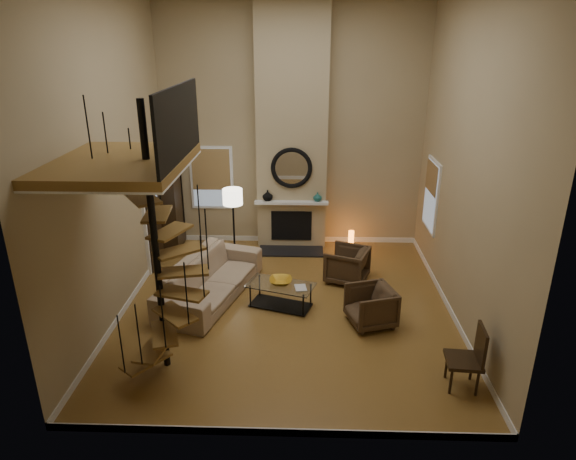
{
  "coord_description": "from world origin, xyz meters",
  "views": [
    {
      "loc": [
        0.28,
        -8.26,
        4.78
      ],
      "look_at": [
        0.0,
        0.4,
        1.4
      ],
      "focal_mm": 31.46,
      "sensor_mm": 36.0,
      "label": 1
    }
  ],
  "objects_px": {
    "coffee_table": "(281,293)",
    "side_chair": "(471,356)",
    "sofa": "(210,278)",
    "armchair_far": "(375,306)",
    "hutch": "(172,209)",
    "floor_lamp": "(233,203)",
    "accent_lamp": "(351,240)",
    "armchair_near": "(350,266)"
  },
  "relations": [
    {
      "from": "accent_lamp",
      "to": "side_chair",
      "type": "bearing_deg",
      "value": -75.55
    },
    {
      "from": "coffee_table",
      "to": "side_chair",
      "type": "xyz_separation_m",
      "value": [
        2.8,
        -2.23,
        0.24
      ]
    },
    {
      "from": "hutch",
      "to": "armchair_near",
      "type": "relative_size",
      "value": 2.22
    },
    {
      "from": "armchair_far",
      "to": "accent_lamp",
      "type": "xyz_separation_m",
      "value": [
        -0.14,
        3.23,
        -0.1
      ]
    },
    {
      "from": "coffee_table",
      "to": "accent_lamp",
      "type": "xyz_separation_m",
      "value": [
        1.53,
        2.68,
        -0.03
      ]
    },
    {
      "from": "armchair_near",
      "to": "accent_lamp",
      "type": "distance_m",
      "value": 1.62
    },
    {
      "from": "coffee_table",
      "to": "side_chair",
      "type": "bearing_deg",
      "value": -38.6
    },
    {
      "from": "armchair_near",
      "to": "sofa",
      "type": "bearing_deg",
      "value": -53.82
    },
    {
      "from": "accent_lamp",
      "to": "side_chair",
      "type": "xyz_separation_m",
      "value": [
        1.27,
        -4.91,
        0.28
      ]
    },
    {
      "from": "armchair_far",
      "to": "armchair_near",
      "type": "bearing_deg",
      "value": 173.02
    },
    {
      "from": "armchair_near",
      "to": "floor_lamp",
      "type": "xyz_separation_m",
      "value": [
        -2.49,
        0.8,
        1.06
      ]
    },
    {
      "from": "sofa",
      "to": "side_chair",
      "type": "height_order",
      "value": "side_chair"
    },
    {
      "from": "floor_lamp",
      "to": "accent_lamp",
      "type": "relative_size",
      "value": 3.71
    },
    {
      "from": "armchair_near",
      "to": "side_chair",
      "type": "height_order",
      "value": "side_chair"
    },
    {
      "from": "hutch",
      "to": "sofa",
      "type": "distance_m",
      "value": 2.79
    },
    {
      "from": "hutch",
      "to": "armchair_near",
      "type": "bearing_deg",
      "value": -22.51
    },
    {
      "from": "hutch",
      "to": "side_chair",
      "type": "relative_size",
      "value": 1.77
    },
    {
      "from": "floor_lamp",
      "to": "hutch",
      "type": "bearing_deg",
      "value": 150.76
    },
    {
      "from": "sofa",
      "to": "armchair_far",
      "type": "height_order",
      "value": "sofa"
    },
    {
      "from": "hutch",
      "to": "sofa",
      "type": "height_order",
      "value": "hutch"
    },
    {
      "from": "coffee_table",
      "to": "floor_lamp",
      "type": "height_order",
      "value": "floor_lamp"
    },
    {
      "from": "armchair_far",
      "to": "floor_lamp",
      "type": "bearing_deg",
      "value": -148.18
    },
    {
      "from": "hutch",
      "to": "floor_lamp",
      "type": "relative_size",
      "value": 1.03
    },
    {
      "from": "armchair_far",
      "to": "accent_lamp",
      "type": "height_order",
      "value": "armchair_far"
    },
    {
      "from": "armchair_far",
      "to": "coffee_table",
      "type": "relative_size",
      "value": 0.57
    },
    {
      "from": "armchair_near",
      "to": "accent_lamp",
      "type": "xyz_separation_m",
      "value": [
        0.15,
        1.61,
        -0.1
      ]
    },
    {
      "from": "hutch",
      "to": "sofa",
      "type": "xyz_separation_m",
      "value": [
        1.3,
        -2.4,
        -0.55
      ]
    },
    {
      "from": "coffee_table",
      "to": "floor_lamp",
      "type": "relative_size",
      "value": 0.77
    },
    {
      "from": "sofa",
      "to": "side_chair",
      "type": "bearing_deg",
      "value": -105.31
    },
    {
      "from": "sofa",
      "to": "armchair_far",
      "type": "bearing_deg",
      "value": -90.06
    },
    {
      "from": "side_chair",
      "to": "hutch",
      "type": "bearing_deg",
      "value": 137.64
    },
    {
      "from": "armchair_far",
      "to": "coffee_table",
      "type": "distance_m",
      "value": 1.76
    },
    {
      "from": "sofa",
      "to": "armchair_far",
      "type": "xyz_separation_m",
      "value": [
        3.04,
        -0.9,
        -0.04
      ]
    },
    {
      "from": "armchair_far",
      "to": "coffee_table",
      "type": "bearing_deg",
      "value": -125.31
    },
    {
      "from": "sofa",
      "to": "side_chair",
      "type": "relative_size",
      "value": 2.7
    },
    {
      "from": "hutch",
      "to": "side_chair",
      "type": "height_order",
      "value": "hutch"
    },
    {
      "from": "hutch",
      "to": "accent_lamp",
      "type": "relative_size",
      "value": 3.81
    },
    {
      "from": "sofa",
      "to": "armchair_near",
      "type": "height_order",
      "value": "sofa"
    },
    {
      "from": "hutch",
      "to": "floor_lamp",
      "type": "xyz_separation_m",
      "value": [
        1.57,
        -0.88,
        0.46
      ]
    },
    {
      "from": "sofa",
      "to": "accent_lamp",
      "type": "bearing_deg",
      "value": -34.76
    },
    {
      "from": "sofa",
      "to": "coffee_table",
      "type": "distance_m",
      "value": 1.42
    },
    {
      "from": "side_chair",
      "to": "floor_lamp",
      "type": "bearing_deg",
      "value": 133.51
    }
  ]
}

